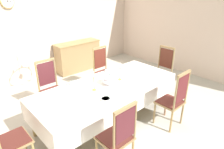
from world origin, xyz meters
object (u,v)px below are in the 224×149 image
chair_south_b (174,99)px  sideboard (78,56)px  chair_north_a (51,87)px  chair_south_a (118,135)px  chair_head_west (6,137)px  chair_head_east (162,69)px  soup_tureen (109,79)px  spoon_secondary (67,85)px  chair_north_b (103,69)px  candlestick_west (94,83)px  mounted_clock (7,2)px  bowl_near_right (74,83)px  bowl_near_left (109,71)px  candlestick_east (120,73)px  spoon_primary (112,70)px  bowl_far_left (106,99)px  dining_table (108,88)px

chair_south_b → sideboard: bearing=85.0°
chair_north_a → chair_south_b: 2.41m
chair_south_a → chair_head_west: size_ratio=0.95×
chair_south_a → chair_head_east: (2.49, 0.98, 0.01)m
soup_tureen → spoon_secondary: 0.79m
chair_north_b → chair_head_east: 1.47m
candlestick_west → mounted_clock: bearing=96.8°
candlestick_west → bowl_near_right: (-0.13, 0.47, -0.12)m
chair_south_a → sideboard: bearing=64.3°
candlestick_west → bowl_near_right: candlestick_west is taller
bowl_near_left → sideboard: bearing=74.2°
candlestick_west → sideboard: 2.94m
chair_south_a → bowl_near_left: size_ratio=6.25×
soup_tureen → candlestick_east: candlestick_east is taller
spoon_primary → chair_south_b: bearing=-82.6°
candlestick_west → candlestick_east: bearing=0.0°
chair_south_a → chair_south_b: chair_south_b is taller
sideboard → mounted_clock: bearing=-8.3°
chair_head_west → bowl_near_right: bearing=108.8°
chair_north_b → bowl_far_left: chair_north_b is taller
spoon_secondary → sideboard: sideboard is taller
candlestick_west → chair_south_b: bearing=-43.4°
bowl_near_left → dining_table: bearing=-133.1°
chair_north_b → mounted_clock: (-1.37, 1.84, 1.55)m
bowl_near_left → bowl_near_right: same height
soup_tureen → bowl_near_left: (0.39, 0.46, -0.08)m
bowl_near_left → mounted_clock: (-1.09, 2.36, 1.36)m
chair_north_b → spoon_secondary: size_ratio=6.37×
dining_table → bowl_near_right: 0.65m
chair_south_b → bowl_near_right: chair_south_b is taller
chair_head_east → bowl_near_right: chair_head_east is taller
bowl_far_left → spoon_primary: size_ratio=0.90×
dining_table → chair_head_east: 1.81m
chair_north_b → bowl_near_left: (-0.29, -0.52, 0.19)m
chair_north_b → chair_head_west: size_ratio=0.99×
chair_south_b → spoon_primary: (-0.17, 1.47, 0.17)m
chair_south_b → chair_north_b: chair_south_b is taller
chair_south_b → chair_head_west: bearing=158.8°
bowl_near_right → mounted_clock: 2.72m
bowl_near_left → mounted_clock: mounted_clock is taller
chair_head_west → spoon_primary: (2.36, 0.48, 0.17)m
candlestick_east → chair_head_east: bearing=-0.0°
bowl_far_left → sideboard: bearing=64.4°
bowl_near_left → mounted_clock: 2.93m
bowl_near_right → soup_tureen: bearing=-44.1°
chair_north_a → soup_tureen: (0.72, -0.98, 0.27)m
sideboard → soup_tureen: bearing=68.9°
chair_north_a → spoon_secondary: size_ratio=6.35×
dining_table → spoon_primary: 0.73m
candlestick_east → chair_north_a: bearing=135.7°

